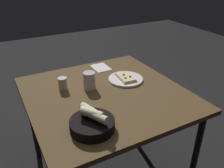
# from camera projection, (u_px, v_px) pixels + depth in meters

# --- Properties ---
(dining_table) EXTENTS (0.98, 0.97, 0.72)m
(dining_table) POSITION_uv_depth(u_px,v_px,m) (106.00, 101.00, 1.52)
(dining_table) COLOR brown
(dining_table) RESTS_ON ground
(pizza_plate) EXTENTS (0.24, 0.24, 0.04)m
(pizza_plate) POSITION_uv_depth(u_px,v_px,m) (126.00, 79.00, 1.64)
(pizza_plate) COLOR white
(pizza_plate) RESTS_ON dining_table
(bread_basket) EXTENTS (0.22, 0.22, 0.11)m
(bread_basket) POSITION_uv_depth(u_px,v_px,m) (92.00, 122.00, 1.15)
(bread_basket) COLOR black
(bread_basket) RESTS_ON dining_table
(beer_glass) EXTENTS (0.08, 0.08, 0.12)m
(beer_glass) POSITION_uv_depth(u_px,v_px,m) (89.00, 82.00, 1.51)
(beer_glass) COLOR silver
(beer_glass) RESTS_ON dining_table
(pepper_shaker) EXTENTS (0.06, 0.06, 0.08)m
(pepper_shaker) POSITION_uv_depth(u_px,v_px,m) (63.00, 84.00, 1.51)
(pepper_shaker) COLOR #BFB299
(pepper_shaker) RESTS_ON dining_table
(napkin) EXTENTS (0.16, 0.12, 0.00)m
(napkin) POSITION_uv_depth(u_px,v_px,m) (101.00, 68.00, 1.83)
(napkin) COLOR white
(napkin) RESTS_ON dining_table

